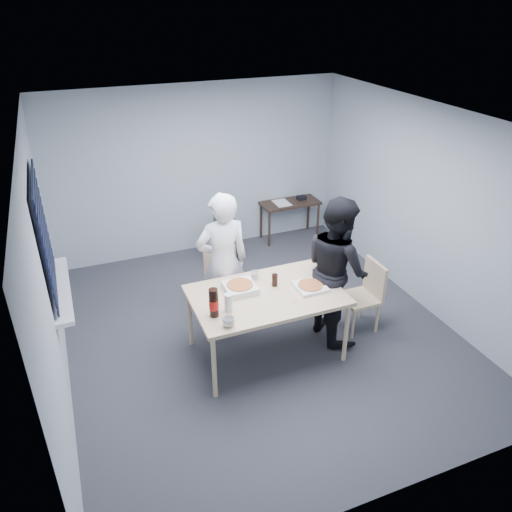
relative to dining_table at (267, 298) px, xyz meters
name	(u,v)px	position (x,y,z in m)	size (l,w,h in m)	color
room	(48,244)	(-2.11, 0.79, 0.69)	(5.00, 5.00, 5.00)	#2D2E32
dining_table	(267,298)	(0.00, 0.00, 0.00)	(1.65, 1.05, 0.80)	beige
chair_far	(223,277)	(-0.18, 1.00, -0.23)	(0.42, 0.42, 0.89)	beige
chair_right	(366,291)	(1.33, 0.02, -0.23)	(0.42, 0.42, 0.89)	beige
person_white	(223,263)	(-0.27, 0.70, 0.14)	(0.65, 0.42, 1.77)	silver
person_black	(337,269)	(0.91, 0.07, 0.14)	(0.86, 0.47, 1.77)	black
side_table	(290,206)	(1.56, 2.67, -0.18)	(0.97, 0.43, 0.65)	#37231B
stool	(225,240)	(0.24, 2.19, -0.33)	(0.38, 0.38, 0.52)	black
backpack	(224,222)	(0.24, 2.17, -0.03)	(0.29, 0.21, 0.40)	slate
pizza_box_a	(240,287)	(-0.25, 0.17, 0.10)	(0.34, 0.34, 0.08)	white
pizza_box_b	(310,286)	(0.50, -0.07, 0.08)	(0.33, 0.33, 0.05)	white
mug_a	(229,322)	(-0.58, -0.40, 0.11)	(0.12, 0.12, 0.10)	silver
mug_b	(255,275)	(0.00, 0.34, 0.10)	(0.10, 0.10, 0.09)	silver
cola_glass	(275,280)	(0.15, 0.12, 0.13)	(0.07, 0.07, 0.15)	black
soda_bottle	(214,303)	(-0.66, -0.18, 0.21)	(0.10, 0.10, 0.32)	black
plastic_cups	(228,303)	(-0.49, -0.16, 0.16)	(0.08, 0.08, 0.20)	silver
rubber_band	(294,301)	(0.21, -0.26, 0.06)	(0.06, 0.06, 0.00)	red
papers	(282,203)	(1.41, 2.68, -0.10)	(0.24, 0.33, 0.01)	white
black_box	(301,198)	(1.78, 2.71, -0.07)	(0.15, 0.10, 0.06)	black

